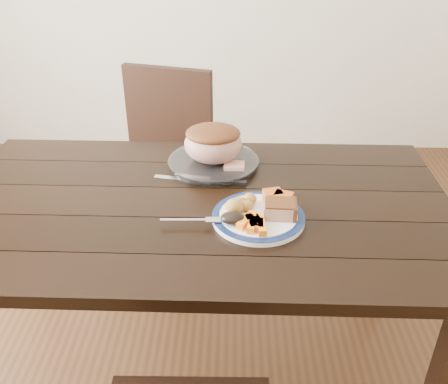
{
  "coord_description": "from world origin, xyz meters",
  "views": [
    {
      "loc": [
        0.11,
        -1.34,
        1.58
      ],
      "look_at": [
        0.08,
        -0.02,
        0.8
      ],
      "focal_mm": 40.0,
      "sensor_mm": 36.0,
      "label": 1
    }
  ],
  "objects_px": {
    "serving_platter": "(213,163)",
    "carving_knife": "(217,181)",
    "dining_table": "(200,226)",
    "fork": "(195,220)",
    "dinner_plate": "(258,218)",
    "pork_slice": "(280,210)",
    "chair_far": "(162,160)",
    "roast_joint": "(213,144)"
  },
  "relations": [
    {
      "from": "chair_far",
      "to": "fork",
      "type": "relative_size",
      "value": 5.23
    },
    {
      "from": "dining_table",
      "to": "serving_platter",
      "type": "xyz_separation_m",
      "value": [
        0.04,
        0.25,
        0.1
      ]
    },
    {
      "from": "fork",
      "to": "carving_knife",
      "type": "distance_m",
      "value": 0.27
    },
    {
      "from": "fork",
      "to": "carving_knife",
      "type": "relative_size",
      "value": 0.56
    },
    {
      "from": "serving_platter",
      "to": "dining_table",
      "type": "bearing_deg",
      "value": -98.09
    },
    {
      "from": "serving_platter",
      "to": "carving_knife",
      "type": "bearing_deg",
      "value": -82.17
    },
    {
      "from": "serving_platter",
      "to": "roast_joint",
      "type": "distance_m",
      "value": 0.07
    },
    {
      "from": "serving_platter",
      "to": "carving_knife",
      "type": "relative_size",
      "value": 0.99
    },
    {
      "from": "dining_table",
      "to": "pork_slice",
      "type": "height_order",
      "value": "pork_slice"
    },
    {
      "from": "dinner_plate",
      "to": "pork_slice",
      "type": "relative_size",
      "value": 3.01
    },
    {
      "from": "serving_platter",
      "to": "pork_slice",
      "type": "xyz_separation_m",
      "value": [
        0.21,
        -0.36,
        0.03
      ]
    },
    {
      "from": "chair_far",
      "to": "roast_joint",
      "type": "height_order",
      "value": "chair_far"
    },
    {
      "from": "serving_platter",
      "to": "fork",
      "type": "bearing_deg",
      "value": -95.54
    },
    {
      "from": "chair_far",
      "to": "serving_platter",
      "type": "bearing_deg",
      "value": 132.92
    },
    {
      "from": "carving_knife",
      "to": "chair_far",
      "type": "bearing_deg",
      "value": 124.38
    },
    {
      "from": "serving_platter",
      "to": "carving_knife",
      "type": "distance_m",
      "value": 0.13
    },
    {
      "from": "dinner_plate",
      "to": "pork_slice",
      "type": "bearing_deg",
      "value": -4.76
    },
    {
      "from": "dining_table",
      "to": "fork",
      "type": "xyz_separation_m",
      "value": [
        -0.0,
        -0.13,
        0.11
      ]
    },
    {
      "from": "carving_knife",
      "to": "dinner_plate",
      "type": "bearing_deg",
      "value": -49.76
    },
    {
      "from": "dinner_plate",
      "to": "fork",
      "type": "relative_size",
      "value": 1.55
    },
    {
      "from": "dining_table",
      "to": "carving_knife",
      "type": "xyz_separation_m",
      "value": [
        0.05,
        0.13,
        0.1
      ]
    },
    {
      "from": "dining_table",
      "to": "roast_joint",
      "type": "bearing_deg",
      "value": 81.91
    },
    {
      "from": "serving_platter",
      "to": "pork_slice",
      "type": "distance_m",
      "value": 0.41
    },
    {
      "from": "dinner_plate",
      "to": "pork_slice",
      "type": "distance_m",
      "value": 0.07
    },
    {
      "from": "dinner_plate",
      "to": "roast_joint",
      "type": "height_order",
      "value": "roast_joint"
    },
    {
      "from": "dinner_plate",
      "to": "roast_joint",
      "type": "distance_m",
      "value": 0.39
    },
    {
      "from": "chair_far",
      "to": "dinner_plate",
      "type": "xyz_separation_m",
      "value": [
        0.41,
        -0.83,
        0.23
      ]
    },
    {
      "from": "pork_slice",
      "to": "fork",
      "type": "xyz_separation_m",
      "value": [
        -0.25,
        -0.03,
        -0.02
      ]
    },
    {
      "from": "dining_table",
      "to": "dinner_plate",
      "type": "distance_m",
      "value": 0.23
    },
    {
      "from": "dining_table",
      "to": "fork",
      "type": "bearing_deg",
      "value": -90.6
    },
    {
      "from": "fork",
      "to": "roast_joint",
      "type": "xyz_separation_m",
      "value": [
        0.04,
        0.39,
        0.06
      ]
    },
    {
      "from": "dining_table",
      "to": "fork",
      "type": "distance_m",
      "value": 0.17
    },
    {
      "from": "dining_table",
      "to": "carving_knife",
      "type": "height_order",
      "value": "carving_knife"
    },
    {
      "from": "fork",
      "to": "roast_joint",
      "type": "height_order",
      "value": "roast_joint"
    },
    {
      "from": "dining_table",
      "to": "roast_joint",
      "type": "xyz_separation_m",
      "value": [
        0.04,
        0.25,
        0.18
      ]
    },
    {
      "from": "roast_joint",
      "to": "serving_platter",
      "type": "bearing_deg",
      "value": 0.0
    },
    {
      "from": "chair_far",
      "to": "fork",
      "type": "height_order",
      "value": "chair_far"
    },
    {
      "from": "pork_slice",
      "to": "dinner_plate",
      "type": "bearing_deg",
      "value": 175.24
    },
    {
      "from": "dinner_plate",
      "to": "carving_knife",
      "type": "xyz_separation_m",
      "value": [
        -0.13,
        0.22,
        -0.0
      ]
    },
    {
      "from": "chair_far",
      "to": "carving_knife",
      "type": "xyz_separation_m",
      "value": [
        0.28,
        -0.61,
        0.23
      ]
    },
    {
      "from": "pork_slice",
      "to": "carving_knife",
      "type": "distance_m",
      "value": 0.3
    },
    {
      "from": "pork_slice",
      "to": "serving_platter",
      "type": "bearing_deg",
      "value": 120.53
    }
  ]
}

